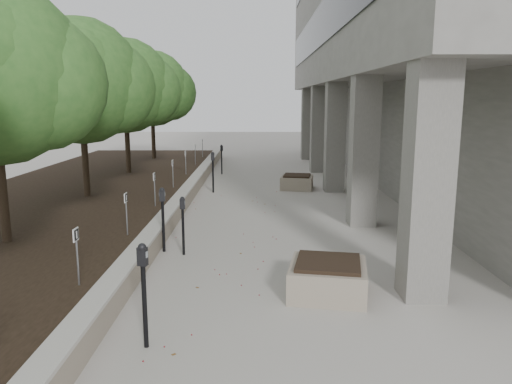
{
  "coord_description": "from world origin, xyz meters",
  "views": [
    {
      "loc": [
        0.57,
        -7.03,
        3.38
      ],
      "look_at": [
        0.52,
        6.38,
        0.83
      ],
      "focal_mm": 34.24,
      "sensor_mm": 36.0,
      "label": 1
    }
  ],
  "objects_px": {
    "crabapple_tree_4": "(126,106)",
    "parking_meter_1": "(144,296)",
    "crabapple_tree_3": "(82,108)",
    "parking_meter_5": "(222,159)",
    "planter_front": "(328,278)",
    "parking_meter_3": "(183,226)",
    "parking_meter_2": "(163,220)",
    "planter_back": "(297,182)",
    "crabapple_tree_5": "(152,105)",
    "parking_meter_4": "(213,172)"
  },
  "relations": [
    {
      "from": "parking_meter_1",
      "to": "parking_meter_5",
      "type": "height_order",
      "value": "parking_meter_1"
    },
    {
      "from": "parking_meter_5",
      "to": "planter_front",
      "type": "height_order",
      "value": "parking_meter_5"
    },
    {
      "from": "parking_meter_4",
      "to": "planter_back",
      "type": "relative_size",
      "value": 1.28
    },
    {
      "from": "parking_meter_3",
      "to": "parking_meter_4",
      "type": "relative_size",
      "value": 0.87
    },
    {
      "from": "parking_meter_4",
      "to": "parking_meter_3",
      "type": "bearing_deg",
      "value": -96.82
    },
    {
      "from": "crabapple_tree_4",
      "to": "parking_meter_4",
      "type": "bearing_deg",
      "value": -32.04
    },
    {
      "from": "crabapple_tree_3",
      "to": "parking_meter_2",
      "type": "height_order",
      "value": "crabapple_tree_3"
    },
    {
      "from": "parking_meter_5",
      "to": "parking_meter_4",
      "type": "bearing_deg",
      "value": -108.34
    },
    {
      "from": "parking_meter_4",
      "to": "parking_meter_5",
      "type": "distance_m",
      "value": 4.46
    },
    {
      "from": "crabapple_tree_5",
      "to": "parking_meter_3",
      "type": "distance_m",
      "value": 15.35
    },
    {
      "from": "parking_meter_4",
      "to": "planter_back",
      "type": "height_order",
      "value": "parking_meter_4"
    },
    {
      "from": "crabapple_tree_4",
      "to": "parking_meter_2",
      "type": "xyz_separation_m",
      "value": [
        3.25,
        -9.46,
        -2.38
      ]
    },
    {
      "from": "crabapple_tree_4",
      "to": "parking_meter_2",
      "type": "bearing_deg",
      "value": -71.04
    },
    {
      "from": "parking_meter_3",
      "to": "crabapple_tree_3",
      "type": "bearing_deg",
      "value": 128.06
    },
    {
      "from": "planter_front",
      "to": "parking_meter_3",
      "type": "bearing_deg",
      "value": 142.36
    },
    {
      "from": "parking_meter_1",
      "to": "parking_meter_2",
      "type": "xyz_separation_m",
      "value": [
        -0.57,
        4.32,
        -0.01
      ]
    },
    {
      "from": "parking_meter_3",
      "to": "parking_meter_2",
      "type": "bearing_deg",
      "value": 154.2
    },
    {
      "from": "parking_meter_4",
      "to": "parking_meter_1",
      "type": "bearing_deg",
      "value": -96.38
    },
    {
      "from": "crabapple_tree_4",
      "to": "parking_meter_3",
      "type": "bearing_deg",
      "value": -68.95
    },
    {
      "from": "parking_meter_2",
      "to": "planter_back",
      "type": "relative_size",
      "value": 1.25
    },
    {
      "from": "parking_meter_3",
      "to": "parking_meter_4",
      "type": "xyz_separation_m",
      "value": [
        -0.01,
        7.36,
        0.1
      ]
    },
    {
      "from": "crabapple_tree_4",
      "to": "parking_meter_2",
      "type": "relative_size",
      "value": 3.7
    },
    {
      "from": "parking_meter_1",
      "to": "parking_meter_2",
      "type": "height_order",
      "value": "parking_meter_1"
    },
    {
      "from": "parking_meter_3",
      "to": "crabapple_tree_5",
      "type": "bearing_deg",
      "value": 103.81
    },
    {
      "from": "parking_meter_3",
      "to": "parking_meter_5",
      "type": "relative_size",
      "value": 0.96
    },
    {
      "from": "crabapple_tree_3",
      "to": "parking_meter_1",
      "type": "height_order",
      "value": "crabapple_tree_3"
    },
    {
      "from": "crabapple_tree_3",
      "to": "parking_meter_5",
      "type": "xyz_separation_m",
      "value": [
        3.71,
        7.14,
        -2.44
      ]
    },
    {
      "from": "planter_front",
      "to": "planter_back",
      "type": "bearing_deg",
      "value": 88.53
    },
    {
      "from": "crabapple_tree_3",
      "to": "planter_front",
      "type": "relative_size",
      "value": 4.14
    },
    {
      "from": "parking_meter_2",
      "to": "planter_back",
      "type": "xyz_separation_m",
      "value": [
        3.61,
        7.89,
        -0.46
      ]
    },
    {
      "from": "parking_meter_5",
      "to": "parking_meter_1",
      "type": "bearing_deg",
      "value": -108.03
    },
    {
      "from": "crabapple_tree_4",
      "to": "crabapple_tree_5",
      "type": "relative_size",
      "value": 1.0
    },
    {
      "from": "crabapple_tree_3",
      "to": "crabapple_tree_5",
      "type": "height_order",
      "value": "same"
    },
    {
      "from": "parking_meter_3",
      "to": "planter_back",
      "type": "height_order",
      "value": "parking_meter_3"
    },
    {
      "from": "planter_back",
      "to": "crabapple_tree_5",
      "type": "bearing_deg",
      "value": 136.24
    },
    {
      "from": "parking_meter_2",
      "to": "planter_back",
      "type": "bearing_deg",
      "value": 57.62
    },
    {
      "from": "crabapple_tree_5",
      "to": "parking_meter_5",
      "type": "distance_m",
      "value": 5.28
    },
    {
      "from": "parking_meter_4",
      "to": "planter_front",
      "type": "relative_size",
      "value": 1.15
    },
    {
      "from": "crabapple_tree_3",
      "to": "planter_front",
      "type": "bearing_deg",
      "value": -46.28
    },
    {
      "from": "parking_meter_5",
      "to": "planter_back",
      "type": "height_order",
      "value": "parking_meter_5"
    },
    {
      "from": "crabapple_tree_4",
      "to": "parking_meter_1",
      "type": "height_order",
      "value": "crabapple_tree_4"
    },
    {
      "from": "parking_meter_3",
      "to": "parking_meter_4",
      "type": "bearing_deg",
      "value": 89.68
    },
    {
      "from": "parking_meter_1",
      "to": "planter_back",
      "type": "height_order",
      "value": "parking_meter_1"
    },
    {
      "from": "parking_meter_5",
      "to": "planter_front",
      "type": "relative_size",
      "value": 1.04
    },
    {
      "from": "crabapple_tree_3",
      "to": "parking_meter_3",
      "type": "relative_size",
      "value": 4.14
    },
    {
      "from": "crabapple_tree_3",
      "to": "planter_back",
      "type": "xyz_separation_m",
      "value": [
        6.86,
        3.43,
        -2.85
      ]
    },
    {
      "from": "parking_meter_5",
      "to": "planter_front",
      "type": "bearing_deg",
      "value": -96.81
    },
    {
      "from": "crabapple_tree_4",
      "to": "planter_back",
      "type": "xyz_separation_m",
      "value": [
        6.86,
        -1.57,
        -2.85
      ]
    },
    {
      "from": "planter_back",
      "to": "parking_meter_4",
      "type": "bearing_deg",
      "value": -166.6
    },
    {
      "from": "parking_meter_1",
      "to": "planter_front",
      "type": "relative_size",
      "value": 1.14
    }
  ]
}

